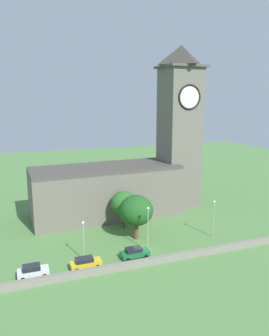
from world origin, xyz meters
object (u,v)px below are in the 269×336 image
object	(u,v)px
car_green	(135,253)
streetlamp_central	(148,222)
car_yellow	(85,263)
tree_riverside_west	(136,211)
tree_riverside_east	(124,203)
church	(133,168)
streetlamp_east_mid	(214,213)
streetlamp_west_mid	(83,234)
car_white	(33,271)

from	to	relation	value
car_green	streetlamp_central	size ratio (longest dim) A/B	0.59
car_green	streetlamp_central	world-z (taller)	streetlamp_central
car_yellow	tree_riverside_west	world-z (taller)	tree_riverside_west
tree_riverside_east	church	bearing A→B (deg)	60.29
car_green	streetlamp_east_mid	world-z (taller)	streetlamp_east_mid
streetlamp_west_mid	streetlamp_east_mid	distance (m)	24.13
car_green	streetlamp_east_mid	xyz separation A→B (m)	(16.29, 2.76, 3.79)
church	streetlamp_central	xyz separation A→B (m)	(-4.41, -19.89, -4.91)
streetlamp_west_mid	tree_riverside_west	xyz separation A→B (m)	(10.56, 5.02, 0.94)
church	car_yellow	world-z (taller)	church
tree_riverside_west	streetlamp_central	bearing A→B (deg)	-89.02
streetlamp_central	streetlamp_east_mid	size ratio (longest dim) A/B	1.11
streetlamp_central	streetlamp_east_mid	distance (m)	13.54
car_yellow	tree_riverside_east	world-z (taller)	tree_riverside_east
car_white	tree_riverside_west	distance (m)	20.30
church	streetlamp_west_mid	distance (m)	25.30
church	car_yellow	xyz separation A→B (m)	(-15.33, -21.84, -9.16)
car_white	car_yellow	bearing A→B (deg)	-0.14
car_white	streetlamp_east_mid	bearing A→B (deg)	5.84
car_green	streetlamp_west_mid	distance (m)	8.77
streetlamp_central	church	bearing A→B (deg)	77.48
streetlamp_east_mid	tree_riverside_east	xyz separation A→B (m)	(-14.01, 9.85, 0.33)
streetlamp_east_mid	church	bearing A→B (deg)	116.00
streetlamp_east_mid	streetlamp_west_mid	bearing A→B (deg)	-177.65
car_white	car_green	world-z (taller)	car_white
streetlamp_west_mid	streetlamp_east_mid	size ratio (longest dim) A/B	0.94
car_yellow	tree_riverside_east	distance (m)	17.24
streetlamp_central	streetlamp_east_mid	xyz separation A→B (m)	(13.46, 1.34, -0.43)
car_white	streetlamp_east_mid	size ratio (longest dim) A/B	0.62
streetlamp_west_mid	church	bearing A→B (deg)	52.38
car_yellow	streetlamp_west_mid	xyz separation A→B (m)	(0.27, 2.30, 3.57)
car_yellow	tree_riverside_east	size ratio (longest dim) A/B	0.64
car_white	streetlamp_west_mid	world-z (taller)	streetlamp_west_mid
streetlamp_east_mid	tree_riverside_west	bearing A→B (deg)	163.46
church	streetlamp_east_mid	xyz separation A→B (m)	(9.05, -18.55, -5.35)
tree_riverside_east	car_yellow	bearing A→B (deg)	-128.26
car_yellow	tree_riverside_west	distance (m)	13.82
car_yellow	tree_riverside_west	size ratio (longest dim) A/B	0.58
church	tree_riverside_west	size ratio (longest dim) A/B	4.73
streetlamp_east_mid	car_green	bearing A→B (deg)	-170.39
car_yellow	streetlamp_east_mid	world-z (taller)	streetlamp_east_mid
church	streetlamp_west_mid	world-z (taller)	church
car_yellow	streetlamp_central	size ratio (longest dim) A/B	0.61
car_white	streetlamp_west_mid	distance (m)	8.91
church	car_yellow	distance (m)	28.21
tree_riverside_west	tree_riverside_east	bearing A→B (deg)	94.48
streetlamp_central	tree_riverside_west	size ratio (longest dim) A/B	0.95
car_green	tree_riverside_east	size ratio (longest dim) A/B	0.62
car_white	church	bearing A→B (deg)	43.58
tree_riverside_east	tree_riverside_west	xyz separation A→B (m)	(0.46, -5.83, 0.37)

